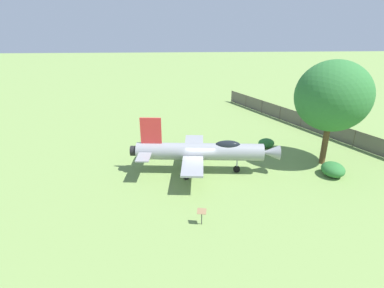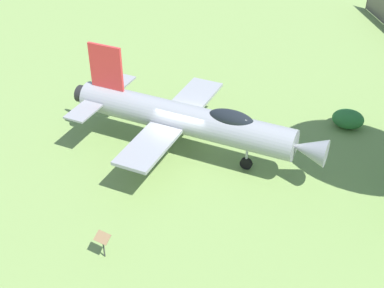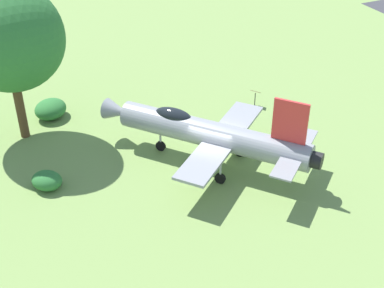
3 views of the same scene
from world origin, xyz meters
TOP-DOWN VIEW (x-y plane):
  - ground_plane at (0.00, 0.00)m, footprint 200.00×200.00m
  - display_jet at (-0.36, 0.03)m, footprint 12.97×8.76m
  - shrub_near_fence at (-7.44, -5.18)m, footprint 1.68×1.36m
  - info_plaque at (0.43, 7.59)m, footprint 0.66×0.50m

SIDE VIEW (x-z plane):
  - ground_plane at x=0.00m, z-range 0.00..0.00m
  - shrub_near_fence at x=-7.44m, z-range 0.00..0.98m
  - info_plaque at x=0.43m, z-range 0.28..1.43m
  - display_jet at x=-0.36m, z-range -0.49..4.50m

